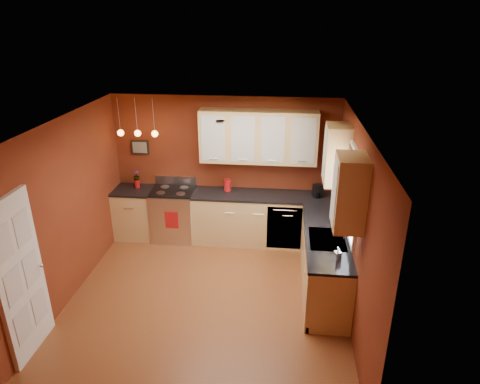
# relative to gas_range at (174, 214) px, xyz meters

# --- Properties ---
(floor) EXTENTS (4.20, 4.20, 0.00)m
(floor) POSITION_rel_gas_range_xyz_m (0.92, -1.80, -0.48)
(floor) COLOR brown
(floor) RESTS_ON ground
(ceiling) EXTENTS (4.00, 4.20, 0.02)m
(ceiling) POSITION_rel_gas_range_xyz_m (0.92, -1.80, 2.12)
(ceiling) COLOR white
(ceiling) RESTS_ON wall_back
(wall_back) EXTENTS (4.00, 0.02, 2.60)m
(wall_back) POSITION_rel_gas_range_xyz_m (0.92, 0.30, 0.82)
(wall_back) COLOR maroon
(wall_back) RESTS_ON floor
(wall_front) EXTENTS (4.00, 0.02, 2.60)m
(wall_front) POSITION_rel_gas_range_xyz_m (0.92, -3.90, 0.82)
(wall_front) COLOR maroon
(wall_front) RESTS_ON floor
(wall_left) EXTENTS (0.02, 4.20, 2.60)m
(wall_left) POSITION_rel_gas_range_xyz_m (-1.08, -1.80, 0.82)
(wall_left) COLOR maroon
(wall_left) RESTS_ON floor
(wall_right) EXTENTS (0.02, 4.20, 2.60)m
(wall_right) POSITION_rel_gas_range_xyz_m (2.92, -1.80, 0.82)
(wall_right) COLOR maroon
(wall_right) RESTS_ON floor
(base_cabinets_back_left) EXTENTS (0.70, 0.60, 0.90)m
(base_cabinets_back_left) POSITION_rel_gas_range_xyz_m (-0.73, -0.00, -0.03)
(base_cabinets_back_left) COLOR tan
(base_cabinets_back_left) RESTS_ON floor
(base_cabinets_back_right) EXTENTS (2.54, 0.60, 0.90)m
(base_cabinets_back_right) POSITION_rel_gas_range_xyz_m (1.65, -0.00, -0.03)
(base_cabinets_back_right) COLOR tan
(base_cabinets_back_right) RESTS_ON floor
(base_cabinets_right) EXTENTS (0.60, 2.10, 0.90)m
(base_cabinets_right) POSITION_rel_gas_range_xyz_m (2.62, -1.35, -0.03)
(base_cabinets_right) COLOR tan
(base_cabinets_right) RESTS_ON floor
(counter_back_left) EXTENTS (0.70, 0.62, 0.04)m
(counter_back_left) POSITION_rel_gas_range_xyz_m (-0.73, -0.00, 0.44)
(counter_back_left) COLOR black
(counter_back_left) RESTS_ON base_cabinets_back_left
(counter_back_right) EXTENTS (2.54, 0.62, 0.04)m
(counter_back_right) POSITION_rel_gas_range_xyz_m (1.65, -0.00, 0.44)
(counter_back_right) COLOR black
(counter_back_right) RESTS_ON base_cabinets_back_right
(counter_right) EXTENTS (0.62, 2.10, 0.04)m
(counter_right) POSITION_rel_gas_range_xyz_m (2.62, -1.35, 0.44)
(counter_right) COLOR black
(counter_right) RESTS_ON base_cabinets_right
(gas_range) EXTENTS (0.76, 0.64, 1.11)m
(gas_range) POSITION_rel_gas_range_xyz_m (0.00, 0.00, 0.00)
(gas_range) COLOR silver
(gas_range) RESTS_ON floor
(dishwasher_front) EXTENTS (0.60, 0.02, 0.80)m
(dishwasher_front) POSITION_rel_gas_range_xyz_m (2.02, -0.29, -0.03)
(dishwasher_front) COLOR silver
(dishwasher_front) RESTS_ON base_cabinets_back_right
(sink) EXTENTS (0.50, 0.70, 0.33)m
(sink) POSITION_rel_gas_range_xyz_m (2.62, -1.50, 0.43)
(sink) COLOR gray
(sink) RESTS_ON counter_right
(window) EXTENTS (0.06, 1.02, 1.22)m
(window) POSITION_rel_gas_range_xyz_m (2.89, -1.50, 1.21)
(window) COLOR white
(window) RESTS_ON wall_right
(door_left_wall) EXTENTS (0.12, 0.82, 2.05)m
(door_left_wall) POSITION_rel_gas_range_xyz_m (-1.05, -3.00, 0.54)
(door_left_wall) COLOR white
(door_left_wall) RESTS_ON floor
(upper_cabinets_back) EXTENTS (2.00, 0.35, 0.90)m
(upper_cabinets_back) POSITION_rel_gas_range_xyz_m (1.52, 0.12, 1.47)
(upper_cabinets_back) COLOR tan
(upper_cabinets_back) RESTS_ON wall_back
(upper_cabinets_right) EXTENTS (0.35, 1.95, 0.90)m
(upper_cabinets_right) POSITION_rel_gas_range_xyz_m (2.75, -1.48, 1.47)
(upper_cabinets_right) COLOR tan
(upper_cabinets_right) RESTS_ON wall_right
(wall_picture) EXTENTS (0.32, 0.03, 0.26)m
(wall_picture) POSITION_rel_gas_range_xyz_m (-0.63, 0.28, 1.17)
(wall_picture) COLOR black
(wall_picture) RESTS_ON wall_back
(pendant_lights) EXTENTS (0.71, 0.11, 0.66)m
(pendant_lights) POSITION_rel_gas_range_xyz_m (-0.53, -0.05, 1.53)
(pendant_lights) COLOR gray
(pendant_lights) RESTS_ON ceiling
(red_canister) EXTENTS (0.14, 0.14, 0.21)m
(red_canister) POSITION_rel_gas_range_xyz_m (0.98, 0.12, 0.56)
(red_canister) COLOR #AD1214
(red_canister) RESTS_ON counter_back_right
(red_vase) EXTENTS (0.09, 0.09, 0.15)m
(red_vase) POSITION_rel_gas_range_xyz_m (-0.68, 0.09, 0.53)
(red_vase) COLOR #AD1214
(red_vase) RESTS_ON counter_back_left
(flowers) EXTENTS (0.15, 0.15, 0.20)m
(flowers) POSITION_rel_gas_range_xyz_m (-0.68, 0.09, 0.69)
(flowers) COLOR #AD1214
(flowers) RESTS_ON red_vase
(coffee_maker) EXTENTS (0.19, 0.19, 0.23)m
(coffee_maker) POSITION_rel_gas_range_xyz_m (2.57, -0.01, 0.56)
(coffee_maker) COLOR black
(coffee_maker) RESTS_ON counter_back_right
(soap_pump) EXTENTS (0.10, 0.11, 0.18)m
(soap_pump) POSITION_rel_gas_range_xyz_m (2.70, -2.05, 0.55)
(soap_pump) COLOR white
(soap_pump) RESTS_ON counter_right
(dish_towel) EXTENTS (0.23, 0.02, 0.32)m
(dish_towel) POSITION_rel_gas_range_xyz_m (0.04, -0.33, 0.04)
(dish_towel) COLOR #AD1214
(dish_towel) RESTS_ON gas_range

